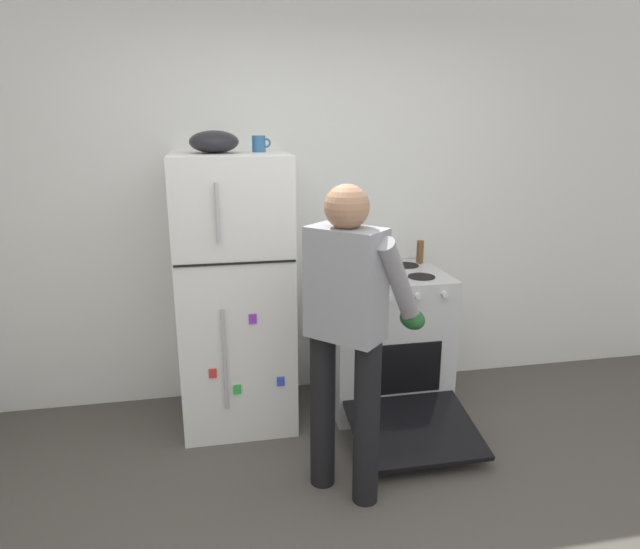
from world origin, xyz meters
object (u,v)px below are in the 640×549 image
(stove_range, at_px, (385,341))
(mixing_bowl, at_px, (214,142))
(person_cook, at_px, (349,318))
(refrigerator, at_px, (235,292))
(red_pot, at_px, (365,265))
(coffee_mug, at_px, (259,144))
(pepper_mill, at_px, (420,251))

(stove_range, distance_m, mixing_bowl, 1.68)
(stove_range, relative_size, person_cook, 0.76)
(refrigerator, xyz_separation_m, stove_range, (0.98, -0.02, -0.39))
(mixing_bowl, bearing_deg, red_pot, -3.18)
(person_cook, distance_m, coffee_mug, 1.25)
(refrigerator, xyz_separation_m, mixing_bowl, (-0.08, 0.00, 0.91))
(stove_range, bearing_deg, person_cook, -118.90)
(refrigerator, xyz_separation_m, pepper_mill, (1.28, 0.20, 0.15))
(refrigerator, xyz_separation_m, person_cook, (0.51, -0.87, 0.11))
(pepper_mill, bearing_deg, refrigerator, -171.11)
(red_pot, height_order, pepper_mill, pepper_mill)
(stove_range, height_order, mixing_bowl, mixing_bowl)
(stove_range, relative_size, mixing_bowl, 4.32)
(person_cook, height_order, pepper_mill, person_cook)
(person_cook, bearing_deg, red_pot, 69.27)
(refrigerator, bearing_deg, person_cook, -59.61)
(person_cook, relative_size, pepper_mill, 10.68)
(red_pot, bearing_deg, person_cook, -110.73)
(red_pot, distance_m, pepper_mill, 0.52)
(refrigerator, xyz_separation_m, red_pot, (0.82, -0.05, 0.15))
(stove_range, bearing_deg, refrigerator, 178.97)
(person_cook, bearing_deg, coffee_mug, 109.59)
(refrigerator, relative_size, person_cook, 1.06)
(person_cook, xyz_separation_m, coffee_mug, (-0.33, 0.92, 0.79))
(coffee_mug, distance_m, pepper_mill, 1.33)
(refrigerator, distance_m, mixing_bowl, 0.91)
(refrigerator, bearing_deg, red_pot, -3.47)
(refrigerator, distance_m, stove_range, 1.06)
(pepper_mill, bearing_deg, stove_range, -144.01)
(refrigerator, bearing_deg, mixing_bowl, 179.78)
(stove_range, xyz_separation_m, person_cook, (-0.47, -0.85, 0.50))
(stove_range, bearing_deg, red_pot, -168.65)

